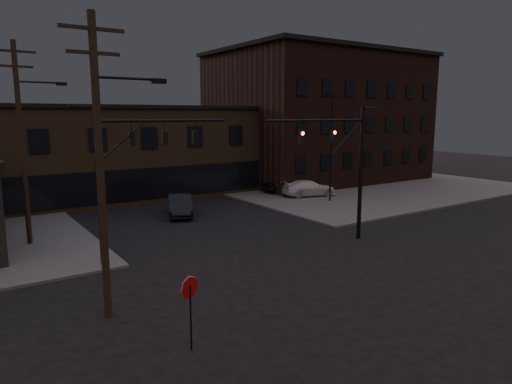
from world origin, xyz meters
TOP-DOWN VIEW (x-y plane):
  - ground at (0.00, 0.00)m, footprint 140.00×140.00m
  - sidewalk_ne at (22.00, 22.00)m, footprint 30.00×30.00m
  - building_row at (0.00, 28.00)m, footprint 40.00×12.00m
  - building_right at (22.00, 26.00)m, footprint 22.00×16.00m
  - traffic_signal_near at (5.36, 4.50)m, footprint 7.12×0.24m
  - traffic_signal_far at (-6.72, 8.00)m, footprint 7.12×0.24m
  - stop_sign at (-8.00, -1.99)m, footprint 0.72×0.33m
  - utility_pole_near at (-9.43, 2.00)m, footprint 3.70×0.28m
  - utility_pole_mid at (-10.44, 14.00)m, footprint 3.70×0.28m
  - lot_light_a at (13.00, 14.00)m, footprint 1.50×0.28m
  - lot_light_b at (19.00, 19.00)m, footprint 1.50×0.28m
  - parked_car_lot_a at (12.51, 20.09)m, footprint 4.60×2.32m
  - parked_car_lot_b at (13.08, 16.84)m, footprint 5.31×3.27m
  - car_crossing at (0.14, 16.56)m, footprint 3.43×5.13m

SIDE VIEW (x-z plane):
  - ground at x=0.00m, z-range 0.00..0.00m
  - sidewalk_ne at x=22.00m, z-range 0.00..0.15m
  - car_crossing at x=0.14m, z-range 0.00..1.60m
  - parked_car_lot_b at x=13.08m, z-range 0.15..1.59m
  - parked_car_lot_a at x=12.51m, z-range 0.15..1.65m
  - stop_sign at x=-8.00m, z-range 0.60..3.08m
  - building_row at x=0.00m, z-range 0.00..8.00m
  - traffic_signal_near at x=5.36m, z-range 0.93..8.93m
  - traffic_signal_far at x=-6.72m, z-range 1.01..9.01m
  - lot_light_a at x=13.00m, z-range 0.94..10.08m
  - lot_light_b at x=19.00m, z-range 0.94..10.08m
  - utility_pole_near at x=-9.43m, z-range 0.37..11.37m
  - utility_pole_mid at x=-10.44m, z-range 0.38..11.88m
  - building_right at x=22.00m, z-range 0.00..14.00m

